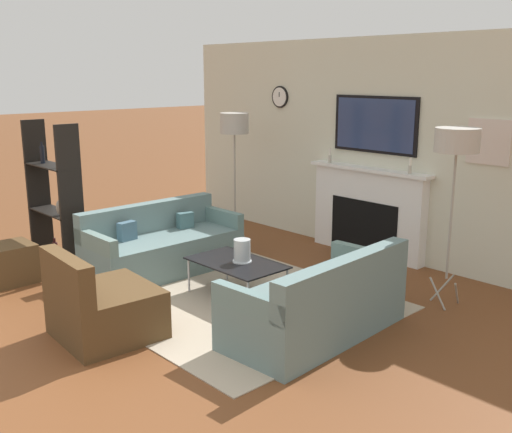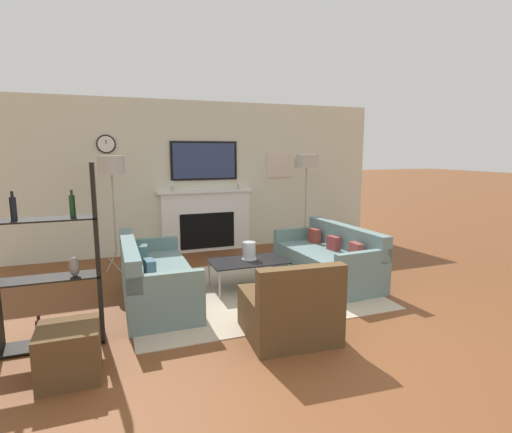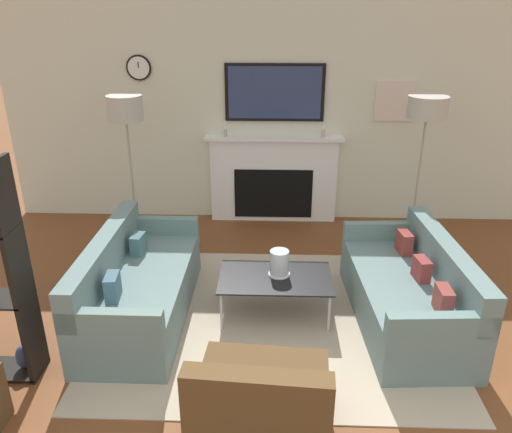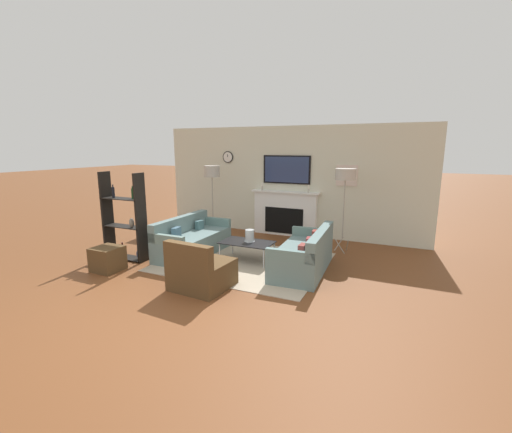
{
  "view_description": "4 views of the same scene",
  "coord_description": "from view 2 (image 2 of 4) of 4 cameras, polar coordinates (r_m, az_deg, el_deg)",
  "views": [
    {
      "loc": [
        4.43,
        -1.7,
        2.26
      ],
      "look_at": [
        0.16,
        2.27,
        0.86
      ],
      "focal_mm": 42.0,
      "sensor_mm": 36.0,
      "label": 1
    },
    {
      "loc": [
        -1.67,
        -2.72,
        1.82
      ],
      "look_at": [
        0.27,
        2.48,
        0.91
      ],
      "focal_mm": 28.0,
      "sensor_mm": 36.0,
      "label": 2
    },
    {
      "loc": [
        -0.01,
        -1.78,
        2.63
      ],
      "look_at": [
        -0.17,
        2.65,
        0.75
      ],
      "focal_mm": 35.0,
      "sensor_mm": 36.0,
      "label": 3
    },
    {
      "loc": [
        2.84,
        -3.63,
        2.19
      ],
      "look_at": [
        0.16,
        2.26,
        0.88
      ],
      "focal_mm": 24.0,
      "sensor_mm": 36.0,
      "label": 4
    }
  ],
  "objects": [
    {
      "name": "ottoman",
      "position": [
        3.72,
        -25.13,
        -17.17
      ],
      "size": [
        0.47,
        0.47,
        0.43
      ],
      "color": "#523920",
      "rests_on": "ground_plane"
    },
    {
      "name": "ground_plane",
      "position": [
        3.67,
        10.23,
        -20.54
      ],
      "size": [
        60.0,
        60.0,
        0.0
      ],
      "primitive_type": "plane",
      "color": "brown"
    },
    {
      "name": "hurricane_candle",
      "position": [
        5.35,
        -0.98,
        -5.04
      ],
      "size": [
        0.2,
        0.2,
        0.24
      ],
      "color": "silver",
      "rests_on": "coffee_table"
    },
    {
      "name": "floor_lamp_right",
      "position": [
        7.04,
        7.22,
        7.66
      ],
      "size": [
        0.42,
        0.42,
        1.77
      ],
      "color": "#9E998E",
      "rests_on": "ground_plane"
    },
    {
      "name": "shelf_unit",
      "position": [
        4.14,
        -27.4,
        -6.41
      ],
      "size": [
        0.91,
        0.28,
        1.72
      ],
      "color": "black",
      "rests_on": "ground_plane"
    },
    {
      "name": "floor_lamp_left",
      "position": [
        6.24,
        -19.96,
        6.67
      ],
      "size": [
        0.38,
        0.38,
        1.76
      ],
      "color": "#9E998E",
      "rests_on": "ground_plane"
    },
    {
      "name": "fireplace_wall",
      "position": [
        7.38,
        -7.36,
        4.55
      ],
      "size": [
        6.8,
        0.28,
        2.7
      ],
      "color": "beige",
      "rests_on": "ground_plane"
    },
    {
      "name": "couch_left",
      "position": [
        5.03,
        -14.4,
        -8.75
      ],
      "size": [
        0.78,
        1.81,
        0.77
      ],
      "color": "slate",
      "rests_on": "ground_plane"
    },
    {
      "name": "coffee_table",
      "position": [
        5.34,
        -1.16,
        -6.53
      ],
      "size": [
        1.01,
        0.61,
        0.38
      ],
      "color": "black",
      "rests_on": "ground_plane"
    },
    {
      "name": "couch_right",
      "position": [
        5.77,
        10.3,
        -6.24
      ],
      "size": [
        0.9,
        1.77,
        0.77
      ],
      "color": "slate",
      "rests_on": "ground_plane"
    },
    {
      "name": "area_rug",
      "position": [
        5.36,
        -1.14,
        -10.44
      ],
      "size": [
        3.03,
        2.5,
        0.01
      ],
      "color": "tan",
      "rests_on": "ground_plane"
    },
    {
      "name": "armchair",
      "position": [
        4.04,
        4.83,
        -13.31
      ],
      "size": [
        0.89,
        0.86,
        0.8
      ],
      "color": "#523920",
      "rests_on": "ground_plane"
    }
  ]
}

